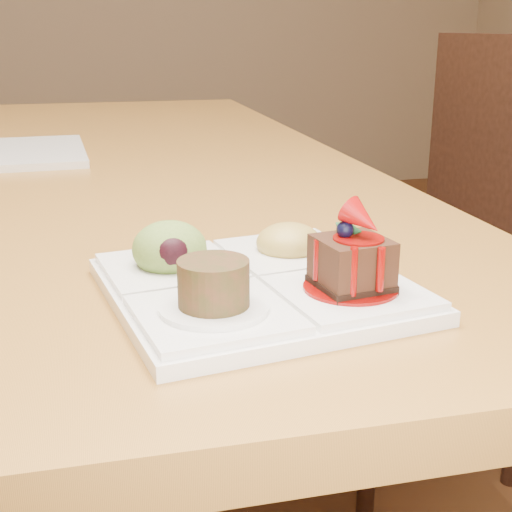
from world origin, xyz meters
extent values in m
cube|color=#9D6928|center=(0.00, 0.00, 0.73)|extent=(1.00, 1.80, 0.04)
cylinder|color=#9D6928|center=(0.44, 0.84, 0.35)|extent=(0.06, 0.06, 0.71)
cube|color=#321A10|center=(0.73, 0.11, 0.45)|extent=(0.46, 0.46, 0.04)
cube|color=#321A10|center=(0.91, 0.13, 0.70)|extent=(0.09, 0.42, 0.50)
cylinder|color=#321A10|center=(0.57, -0.09, 0.21)|extent=(0.04, 0.04, 0.43)
cylinder|color=#321A10|center=(0.88, 0.31, 0.21)|extent=(0.04, 0.04, 0.43)
cylinder|color=#321A10|center=(0.53, 0.27, 0.21)|extent=(0.04, 0.04, 0.43)
cube|color=white|center=(0.20, -0.69, 0.76)|extent=(0.26, 0.26, 0.01)
cube|color=white|center=(0.26, -0.74, 0.77)|extent=(0.12, 0.12, 0.01)
cube|color=white|center=(0.15, -0.76, 0.77)|extent=(0.12, 0.12, 0.01)
cube|color=white|center=(0.13, -0.65, 0.77)|extent=(0.12, 0.12, 0.01)
cube|color=white|center=(0.24, -0.63, 0.77)|extent=(0.12, 0.12, 0.01)
cylinder|color=#6E0604|center=(0.26, -0.74, 0.77)|extent=(0.07, 0.07, 0.00)
cube|color=black|center=(0.26, -0.74, 0.77)|extent=(0.06, 0.06, 0.01)
cube|color=black|center=(0.26, -0.74, 0.79)|extent=(0.06, 0.06, 0.03)
cylinder|color=#6E0604|center=(0.26, -0.74, 0.81)|extent=(0.04, 0.04, 0.00)
sphere|color=black|center=(0.25, -0.74, 0.81)|extent=(0.01, 0.01, 0.01)
cone|color=#940A09|center=(0.26, -0.74, 0.82)|extent=(0.04, 0.04, 0.03)
cube|color=#11451E|center=(0.26, -0.73, 0.81)|extent=(0.01, 0.02, 0.01)
cube|color=#11451E|center=(0.26, -0.73, 0.81)|extent=(0.01, 0.01, 0.01)
cylinder|color=#6E0604|center=(0.25, -0.77, 0.79)|extent=(0.01, 0.01, 0.04)
cylinder|color=#6E0604|center=(0.27, -0.77, 0.79)|extent=(0.01, 0.01, 0.03)
cylinder|color=#6E0604|center=(0.23, -0.73, 0.79)|extent=(0.01, 0.01, 0.03)
cylinder|color=white|center=(0.15, -0.76, 0.77)|extent=(0.08, 0.08, 0.00)
cylinder|color=#4E2416|center=(0.15, -0.76, 0.79)|extent=(0.05, 0.05, 0.03)
cylinder|color=#4D2B10|center=(0.15, -0.76, 0.80)|extent=(0.04, 0.04, 0.00)
ellipsoid|color=olive|center=(0.13, -0.65, 0.78)|extent=(0.06, 0.06, 0.05)
ellipsoid|color=black|center=(0.13, -0.67, 0.78)|extent=(0.03, 0.02, 0.03)
ellipsoid|color=#A3823B|center=(0.24, -0.63, 0.77)|extent=(0.06, 0.06, 0.04)
cube|color=#C9450E|center=(0.26, -0.62, 0.78)|extent=(0.01, 0.01, 0.01)
cube|color=#3F7519|center=(0.25, -0.61, 0.78)|extent=(0.02, 0.02, 0.01)
cube|color=#C9450E|center=(0.24, -0.62, 0.78)|extent=(0.02, 0.02, 0.01)
cube|color=#3F7519|center=(0.23, -0.63, 0.78)|extent=(0.02, 0.02, 0.01)
cube|color=#C9450E|center=(0.23, -0.64, 0.78)|extent=(0.02, 0.02, 0.02)
cube|color=#3F7519|center=(0.24, -0.64, 0.78)|extent=(0.02, 0.02, 0.01)
cube|color=#C9450E|center=(0.25, -0.64, 0.78)|extent=(0.02, 0.02, 0.01)
camera|label=1|loc=(0.07, -1.22, 0.96)|focal=50.00mm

